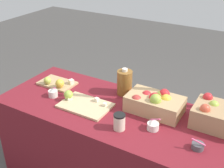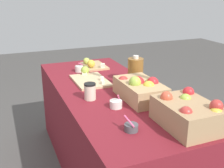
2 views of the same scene
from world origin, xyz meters
TOP-DOWN VIEW (x-y plane):
  - table at (0.00, 0.00)m, footprint 1.90×0.76m
  - apple_crate_left at (0.73, 0.18)m, footprint 0.38×0.27m
  - apple_crate_middle at (0.26, 0.13)m, footprint 0.42×0.24m
  - cutting_board_front at (-0.26, -0.08)m, footprint 0.40×0.26m
  - cutting_board_back at (-0.65, 0.08)m, footprint 0.32×0.20m
  - sample_bowl_near at (-0.55, -0.08)m, footprint 0.09×0.08m
  - sample_bowl_mid at (0.34, -0.09)m, footprint 0.09×0.08m
  - sample_bowl_far at (0.66, -0.13)m, footprint 0.09×0.08m
  - cider_jug at (-0.07, 0.26)m, footprint 0.13×0.13m
  - coffee_cup at (0.14, -0.20)m, footprint 0.08×0.08m

SIDE VIEW (x-z plane):
  - table at x=0.00m, z-range 0.00..0.74m
  - cutting_board_front at x=-0.26m, z-range 0.71..0.80m
  - sample_bowl_far at x=0.66m, z-range 0.72..0.80m
  - cutting_board_back at x=-0.65m, z-range 0.72..0.81m
  - sample_bowl_mid at x=0.34m, z-range 0.71..0.82m
  - sample_bowl_near at x=-0.55m, z-range 0.72..0.82m
  - coffee_cup at x=0.14m, z-range 0.74..0.86m
  - apple_crate_middle at x=0.26m, z-range 0.73..0.90m
  - apple_crate_left at x=0.73m, z-range 0.72..0.92m
  - cider_jug at x=-0.07m, z-range 0.73..0.96m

